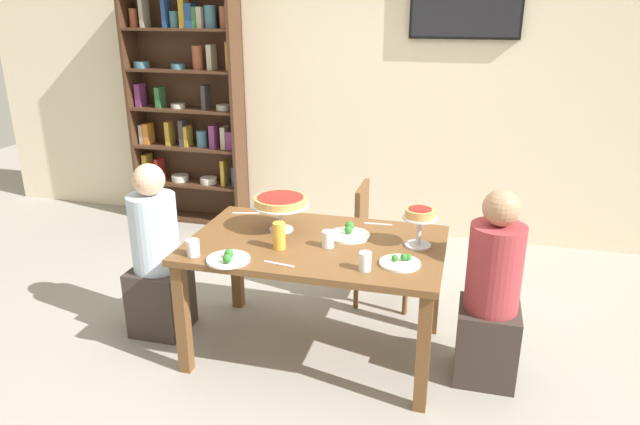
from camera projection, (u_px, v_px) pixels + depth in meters
name	position (u px, v px, depth m)	size (l,w,h in m)	color
ground_plane	(316.00, 349.00, 3.68)	(12.00, 12.00, 0.00)	gray
rear_partition	(380.00, 82.00, 5.20)	(8.00, 0.12, 2.80)	beige
dining_table	(316.00, 256.00, 3.46)	(1.50, 0.93, 0.74)	brown
bookshelf	(188.00, 105.00, 5.55)	(1.10, 0.30, 2.21)	#422819
television	(466.00, 5.00, 4.73)	(0.90, 0.05, 0.54)	black
diner_head_west	(157.00, 263.00, 3.74)	(0.34, 0.34, 1.15)	#382D28
diner_head_east	(491.00, 302.00, 3.25)	(0.34, 0.34, 1.15)	#382D28
chair_far_right	(376.00, 238.00, 4.15)	(0.40, 0.40, 0.87)	brown
deep_dish_pizza_stand	(281.00, 203.00, 3.54)	(0.35, 0.35, 0.22)	silver
personal_pizza_stand	(420.00, 219.00, 3.31)	(0.20, 0.20, 0.23)	silver
salad_plate_near_diner	(400.00, 262.00, 3.13)	(0.22, 0.22, 0.05)	white
salad_plate_far_diner	(349.00, 233.00, 3.51)	(0.26, 0.26, 0.07)	white
salad_plate_spare	(228.00, 258.00, 3.17)	(0.24, 0.24, 0.07)	white
beer_glass_amber_tall	(279.00, 236.00, 3.31)	(0.07, 0.07, 0.16)	gold
water_glass_clear_near	(193.00, 248.00, 3.23)	(0.07, 0.07, 0.09)	white
water_glass_clear_far	(365.00, 261.00, 3.05)	(0.07, 0.07, 0.10)	white
water_glass_clear_spare	(328.00, 239.00, 3.34)	(0.07, 0.07, 0.10)	white
cutlery_fork_near	(378.00, 224.00, 3.70)	(0.18, 0.02, 0.01)	silver
cutlery_knife_near	(246.00, 213.00, 3.89)	(0.18, 0.02, 0.01)	silver
cutlery_fork_far	(279.00, 264.00, 3.13)	(0.18, 0.02, 0.01)	silver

